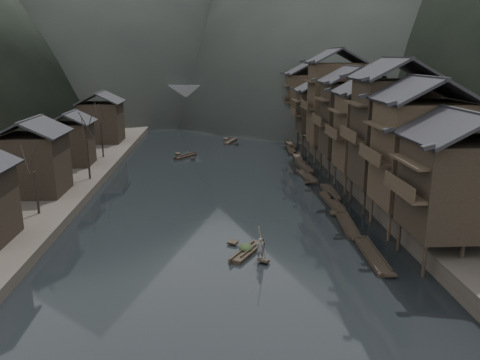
{
  "coord_description": "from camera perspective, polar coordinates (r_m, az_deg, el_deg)",
  "views": [
    {
      "loc": [
        -0.92,
        -40.86,
        15.73
      ],
      "look_at": [
        1.83,
        8.53,
        2.5
      ],
      "focal_mm": 35.0,
      "sensor_mm": 36.0,
      "label": 1
    }
  ],
  "objects": [
    {
      "name": "stilt_houses",
      "position": [
        63.37,
        13.68,
        8.44
      ],
      "size": [
        9.0,
        67.6,
        17.01
      ],
      "color": "black",
      "rests_on": "ground"
    },
    {
      "name": "right_bank",
      "position": [
        89.71,
        20.54,
        4.51
      ],
      "size": [
        40.0,
        200.0,
        1.8
      ],
      "primitive_type": "cube",
      "color": "#2D2823",
      "rests_on": "ground"
    },
    {
      "name": "stone_bridge",
      "position": [
        113.36,
        -2.74,
        9.58
      ],
      "size": [
        40.0,
        6.0,
        9.0
      ],
      "color": "#4C4C4F",
      "rests_on": "ground"
    },
    {
      "name": "left_bank",
      "position": [
        89.05,
        -25.69,
        3.71
      ],
      "size": [
        40.0,
        200.0,
        1.2
      ],
      "primitive_type": "cube",
      "color": "#2D2823",
      "rests_on": "ground"
    },
    {
      "name": "midriver_boats",
      "position": [
        88.93,
        -2.41,
        4.91
      ],
      "size": [
        12.29,
        32.64,
        0.45
      ],
      "color": "black",
      "rests_on": "water"
    },
    {
      "name": "hero_sampan",
      "position": [
        38.73,
        0.91,
        -8.66
      ],
      "size": [
        3.3,
        4.78,
        0.44
      ],
      "color": "black",
      "rests_on": "water"
    },
    {
      "name": "boatman",
      "position": [
        36.97,
        2.48,
        -7.98
      ],
      "size": [
        0.65,
        0.43,
        1.77
      ],
      "primitive_type": "imported",
      "rotation": [
        0.0,
        0.0,
        3.13
      ],
      "color": "#525255",
      "rests_on": "hero_sampan"
    },
    {
      "name": "bamboo_pole",
      "position": [
        35.96,
        2.85,
        -3.7
      ],
      "size": [
        0.98,
        2.28,
        4.05
      ],
      "primitive_type": "cylinder",
      "rotation": [
        0.54,
        0.0,
        -0.39
      ],
      "color": "#8C7A51",
      "rests_on": "boatman"
    },
    {
      "name": "moored_sampans",
      "position": [
        62.3,
        8.84,
        0.36
      ],
      "size": [
        3.08,
        56.76,
        0.47
      ],
      "color": "black",
      "rests_on": "water"
    },
    {
      "name": "water",
      "position": [
        43.79,
        -1.78,
        -6.08
      ],
      "size": [
        300.0,
        300.0,
        0.0
      ],
      "primitive_type": "plane",
      "color": "black",
      "rests_on": "ground"
    },
    {
      "name": "bare_trees",
      "position": [
        56.98,
        -19.59,
        4.55
      ],
      "size": [
        3.69,
        43.14,
        7.39
      ],
      "color": "black",
      "rests_on": "left_bank"
    },
    {
      "name": "cargo_heap",
      "position": [
        38.68,
        0.71,
        -7.78
      ],
      "size": [
        1.11,
        1.45,
        0.67
      ],
      "primitive_type": "ellipsoid",
      "color": "black",
      "rests_on": "hero_sampan"
    },
    {
      "name": "left_houses",
      "position": [
        64.83,
        -20.8,
        5.06
      ],
      "size": [
        8.1,
        53.2,
        8.73
      ],
      "color": "black",
      "rests_on": "left_bank"
    }
  ]
}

